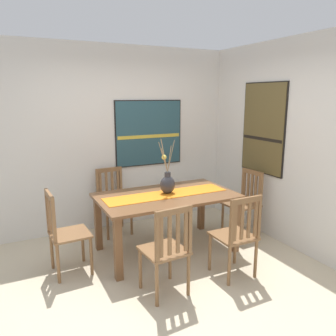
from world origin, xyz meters
TOP-DOWN VIEW (x-y plane):
  - ground_plane at (0.00, 0.00)m, footprint 6.40×6.40m
  - wall_back at (0.00, 1.86)m, footprint 6.40×0.12m
  - wall_side at (1.86, 0.00)m, footprint 0.12×6.40m
  - dining_table at (0.27, 0.66)m, footprint 1.73×0.99m
  - table_runner at (0.27, 0.66)m, footprint 1.59×0.36m
  - centerpiece_vase at (0.30, 0.69)m, footprint 0.22×0.17m
  - chair_0 at (-0.16, -0.24)m, footprint 0.45×0.45m
  - chair_1 at (1.51, 0.64)m, footprint 0.45×0.45m
  - chair_2 at (0.68, -0.26)m, footprint 0.43×0.43m
  - chair_3 at (-0.16, 1.56)m, footprint 0.45×0.45m
  - chair_4 at (-1.00, 0.65)m, footprint 0.44×0.44m
  - painting_on_back_wall at (0.52, 1.79)m, footprint 1.09×0.05m
  - painting_on_side_wall at (1.79, 0.66)m, footprint 0.05×0.83m

SIDE VIEW (x-z plane):
  - ground_plane at x=0.00m, z-range -0.03..0.00m
  - chair_3 at x=-0.16m, z-range 0.02..0.97m
  - chair_4 at x=-1.00m, z-range 0.01..0.98m
  - chair_2 at x=0.68m, z-range 0.02..0.97m
  - chair_1 at x=1.51m, z-range 0.03..0.97m
  - chair_0 at x=-0.16m, z-range 0.02..0.98m
  - dining_table at x=0.27m, z-range 0.27..1.03m
  - table_runner at x=0.27m, z-range 0.76..0.76m
  - centerpiece_vase at x=0.30m, z-range 0.54..1.24m
  - wall_back at x=0.00m, z-range 0.00..2.70m
  - wall_side at x=1.86m, z-range 0.00..2.70m
  - painting_on_back_wall at x=0.52m, z-range 0.91..1.91m
  - painting_on_side_wall at x=1.79m, z-range 0.89..2.16m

